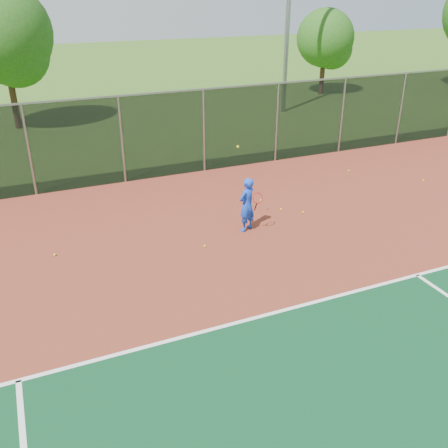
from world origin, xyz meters
The scene contains 12 objects.
court_apron centered at (0.00, 2.00, 0.01)m, with size 30.00×20.00×0.02m, color maroon.
fence_back centered at (0.00, 12.00, 1.56)m, with size 30.00×0.06×3.03m.
tennis_player centered at (-0.71, 6.85, 0.80)m, with size 0.67×0.71×2.49m.
practice_ball_0 centered at (-5.91, 7.41, 0.06)m, with size 0.07×0.07×0.07m, color #C3CE18.
practice_ball_1 centered at (6.71, 7.85, 0.06)m, with size 0.07×0.07×0.07m, color #C3CE18.
practice_ball_2 centered at (0.61, 8.52, 0.06)m, with size 0.07×0.07×0.07m, color #C3CE18.
practice_ball_4 centered at (1.36, 7.18, 0.06)m, with size 0.07×0.07×0.07m, color #C3CE18.
practice_ball_5 centered at (4.90, 9.74, 0.06)m, with size 0.07×0.07×0.07m, color #C3CE18.
practice_ball_6 centered at (-2.18, 6.33, 0.06)m, with size 0.07×0.07×0.07m, color #C3CE18.
practice_ball_7 centered at (0.86, 7.64, 0.06)m, with size 0.07×0.07×0.07m, color #C3CE18.
tree_back_left centered at (-5.99, 21.25, 4.13)m, with size 4.48×4.48×6.58m.
tree_back_mid centered at (12.19, 22.61, 3.20)m, with size 3.48×3.48×5.11m.
Camera 1 is at (-6.31, -4.60, 6.34)m, focal length 40.00 mm.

